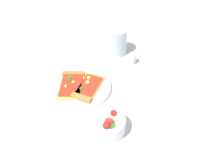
{
  "coord_description": "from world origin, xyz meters",
  "views": [
    {
      "loc": [
        0.55,
        -0.33,
        0.65
      ],
      "look_at": [
        0.04,
        0.07,
        0.03
      ],
      "focal_mm": 34.74,
      "sensor_mm": 36.0,
      "label": 1
    }
  ],
  "objects_px": {
    "plate": "(83,87)",
    "soda_glass": "(118,42)",
    "pizza_slice_near": "(87,88)",
    "salad_bowl": "(110,124)",
    "pepper_shaker": "(133,58)",
    "pizza_slice_far": "(72,83)"
  },
  "relations": [
    {
      "from": "plate",
      "to": "salad_bowl",
      "type": "height_order",
      "value": "salad_bowl"
    },
    {
      "from": "soda_glass",
      "to": "pizza_slice_far",
      "type": "bearing_deg",
      "value": -78.27
    },
    {
      "from": "soda_glass",
      "to": "pepper_shaker",
      "type": "distance_m",
      "value": 0.11
    },
    {
      "from": "plate",
      "to": "soda_glass",
      "type": "distance_m",
      "value": 0.29
    },
    {
      "from": "pizza_slice_far",
      "to": "soda_glass",
      "type": "height_order",
      "value": "soda_glass"
    },
    {
      "from": "plate",
      "to": "pizza_slice_near",
      "type": "xyz_separation_m",
      "value": [
        0.03,
        0.0,
        0.01
      ]
    },
    {
      "from": "pizza_slice_near",
      "to": "salad_bowl",
      "type": "xyz_separation_m",
      "value": [
        0.19,
        -0.04,
        0.02
      ]
    },
    {
      "from": "pizza_slice_near",
      "to": "salad_bowl",
      "type": "distance_m",
      "value": 0.2
    },
    {
      "from": "pizza_slice_far",
      "to": "plate",
      "type": "bearing_deg",
      "value": 38.26
    },
    {
      "from": "pizza_slice_near",
      "to": "salad_bowl",
      "type": "relative_size",
      "value": 1.6
    },
    {
      "from": "pepper_shaker",
      "to": "soda_glass",
      "type": "bearing_deg",
      "value": -179.95
    },
    {
      "from": "soda_glass",
      "to": "pepper_shaker",
      "type": "height_order",
      "value": "soda_glass"
    },
    {
      "from": "pizza_slice_near",
      "to": "pepper_shaker",
      "type": "xyz_separation_m",
      "value": [
        -0.02,
        0.26,
        0.01
      ]
    },
    {
      "from": "pepper_shaker",
      "to": "salad_bowl",
      "type": "bearing_deg",
      "value": -54.26
    },
    {
      "from": "pizza_slice_near",
      "to": "soda_glass",
      "type": "relative_size",
      "value": 1.3
    },
    {
      "from": "plate",
      "to": "pepper_shaker",
      "type": "distance_m",
      "value": 0.26
    },
    {
      "from": "pizza_slice_far",
      "to": "soda_glass",
      "type": "distance_m",
      "value": 0.3
    },
    {
      "from": "plate",
      "to": "salad_bowl",
      "type": "bearing_deg",
      "value": -8.89
    },
    {
      "from": "plate",
      "to": "pizza_slice_far",
      "type": "xyz_separation_m",
      "value": [
        -0.04,
        -0.03,
        0.01
      ]
    },
    {
      "from": "salad_bowl",
      "to": "pepper_shaker",
      "type": "xyz_separation_m",
      "value": [
        -0.21,
        0.3,
        -0.0
      ]
    },
    {
      "from": "pizza_slice_near",
      "to": "pepper_shaker",
      "type": "distance_m",
      "value": 0.26
    },
    {
      "from": "pizza_slice_far",
      "to": "pepper_shaker",
      "type": "relative_size",
      "value": 2.73
    }
  ]
}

